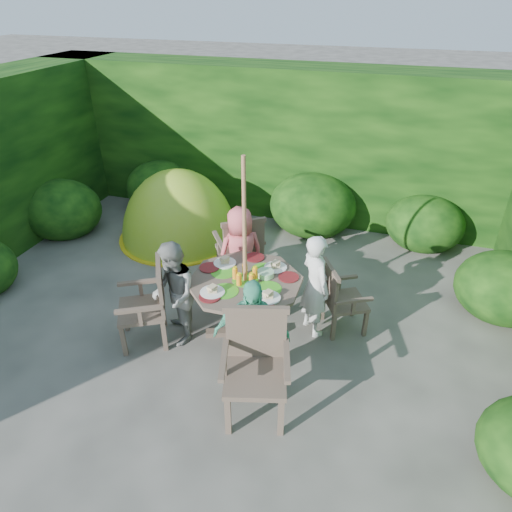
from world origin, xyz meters
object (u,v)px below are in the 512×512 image
(parasol_pole, at_px, (245,254))
(child_right, at_px, (315,285))
(garden_chair_front, at_px, (256,363))
(child_left, at_px, (174,294))
(garden_chair_left, at_px, (149,303))
(child_back, at_px, (241,254))
(garden_chair_back, at_px, (241,249))
(patio_table, at_px, (246,289))
(garden_chair_right, at_px, (340,298))
(dome_tent, at_px, (180,236))
(child_front, at_px, (252,336))

(parasol_pole, bearing_deg, child_right, 23.08)
(garden_chair_front, distance_m, child_left, 1.36)
(garden_chair_left, xyz_separation_m, child_back, (0.70, 1.16, 0.12))
(garden_chair_front, relative_size, child_back, 0.82)
(garden_chair_front, bearing_deg, child_left, 134.10)
(child_left, bearing_deg, garden_chair_back, 134.10)
(garden_chair_left, bearing_deg, child_left, 82.37)
(parasol_pole, relative_size, garden_chair_back, 2.20)
(child_right, bearing_deg, garden_chair_front, 124.26)
(patio_table, height_order, garden_chair_right, patio_table)
(child_back, relative_size, dome_tent, 0.55)
(garden_chair_back, relative_size, garden_chair_front, 0.96)
(garden_chair_front, bearing_deg, child_right, 61.47)
(child_right, bearing_deg, patio_table, 70.10)
(garden_chair_front, bearing_deg, parasol_pole, 98.01)
(child_front, bearing_deg, garden_chair_front, -78.53)
(child_left, bearing_deg, dome_tent, 173.15)
(garden_chair_left, bearing_deg, dome_tent, 169.60)
(garden_chair_left, xyz_separation_m, child_right, (1.75, 0.73, 0.13))
(garden_chair_back, relative_size, child_right, 0.78)
(garden_chair_right, xyz_separation_m, garden_chair_left, (-2.03, -0.85, 0.06))
(garden_chair_right, relative_size, garden_chair_back, 0.85)
(parasol_pole, relative_size, dome_tent, 0.95)
(garden_chair_left, xyz_separation_m, garden_chair_front, (1.45, -0.58, 0.04))
(child_right, bearing_deg, child_left, 70.17)
(patio_table, bearing_deg, child_left, -156.84)
(garden_chair_front, distance_m, child_right, 1.35)
(child_left, bearing_deg, child_right, 80.95)
(garden_chair_left, distance_m, child_front, 1.37)
(parasol_pole, xyz_separation_m, garden_chair_left, (-1.01, -0.42, -0.59))
(patio_table, bearing_deg, garden_chair_front, -66.53)
(garden_chair_left, height_order, child_back, child_back)
(parasol_pole, height_order, garden_chair_front, parasol_pole)
(garden_chair_right, distance_m, dome_tent, 3.27)
(patio_table, xyz_separation_m, garden_chair_left, (-1.01, -0.42, -0.13))
(parasol_pole, height_order, garden_chair_left, parasol_pole)
(garden_chair_back, bearing_deg, child_back, 73.62)
(child_left, distance_m, child_front, 1.13)
(child_back, bearing_deg, child_front, 72.69)
(garden_chair_left, bearing_deg, garden_chair_right, 83.66)
(child_front, bearing_deg, child_back, 99.12)
(garden_chair_back, height_order, dome_tent, dome_tent)
(child_right, relative_size, child_front, 0.99)
(garden_chair_back, bearing_deg, garden_chair_front, 77.20)
(patio_table, distance_m, garden_chair_right, 1.12)
(child_left, height_order, dome_tent, child_left)
(garden_chair_right, bearing_deg, dome_tent, 32.65)
(patio_table, distance_m, garden_chair_back, 1.10)
(garden_chair_front, bearing_deg, garden_chair_right, 52.06)
(garden_chair_right, height_order, child_left, child_left)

